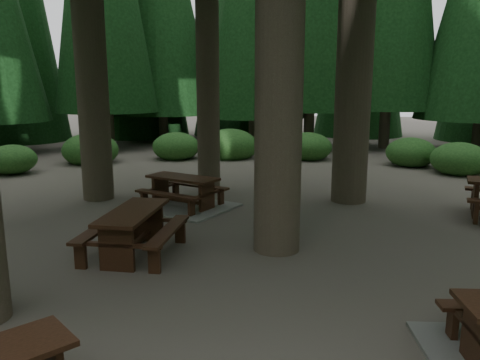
# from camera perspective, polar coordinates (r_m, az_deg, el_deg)

# --- Properties ---
(ground) EXTENTS (80.00, 80.00, 0.00)m
(ground) POSITION_cam_1_polar(r_m,az_deg,el_deg) (8.65, -1.00, -8.60)
(ground) COLOR #544D44
(ground) RESTS_ON ground
(picnic_table_b) EXTENTS (1.53, 1.89, 0.82)m
(picnic_table_b) POSITION_cam_1_polar(r_m,az_deg,el_deg) (8.49, -12.86, -5.42)
(picnic_table_b) COLOR black
(picnic_table_b) RESTS_ON ground
(picnic_table_c) EXTENTS (2.87, 2.66, 0.78)m
(picnic_table_c) POSITION_cam_1_polar(r_m,az_deg,el_deg) (11.62, -6.96, -2.08)
(picnic_table_c) COLOR gray
(picnic_table_c) RESTS_ON ground
(shrub_ring) EXTENTS (23.86, 24.64, 1.49)m
(shrub_ring) POSITION_cam_1_polar(r_m,az_deg,el_deg) (9.15, 4.14, -4.86)
(shrub_ring) COLOR #1F4F1B
(shrub_ring) RESTS_ON ground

